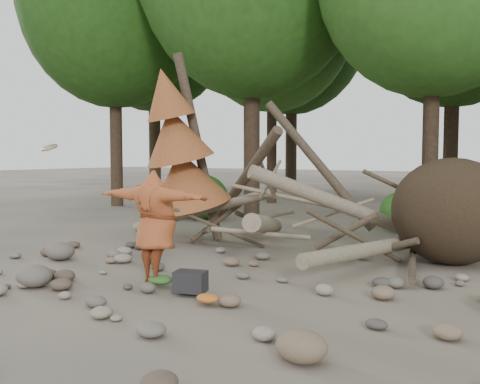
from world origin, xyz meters
The scene contains 12 objects.
ground centered at (0.00, 0.00, 0.00)m, with size 120.00×120.00×0.00m, color #514C44.
deadfall_pile centered at (2.02, 4.24, 0.95)m, with size 8.55×5.24×3.30m.
dead_conifer centered at (-3.12, 3.37, 2.11)m, with size 2.06×2.16×4.35m.
bush_left centered at (-5.50, 7.20, 0.72)m, with size 1.80×1.80×1.44m, color #224E14.
bush_mid centered at (0.80, 7.80, 0.56)m, with size 1.40×1.40×1.12m, color #2D631C.
frisbee_thrower centered at (-0.83, 0.02, 0.94)m, with size 3.02×0.98×2.14m.
backpack centered at (-0.06, -0.10, 0.15)m, with size 0.45×0.30×0.30m, color black.
cloth_green centered at (-0.73, 0.01, 0.08)m, with size 0.40×0.33×0.15m, color #356327.
cloth_orange centered at (0.47, -0.40, 0.06)m, with size 0.32×0.26×0.12m, color #C26021.
boulder_front_left centered at (-2.38, -1.02, 0.17)m, with size 0.58×0.52×0.35m, color #655D54.
boulder_front_right centered at (2.40, -1.45, 0.16)m, with size 0.53×0.48×0.32m, color brown.
boulder_mid_left centered at (-3.80, 0.58, 0.18)m, with size 0.59×0.53×0.35m, color #635A53.
Camera 1 is at (4.69, -6.05, 2.03)m, focal length 40.00 mm.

